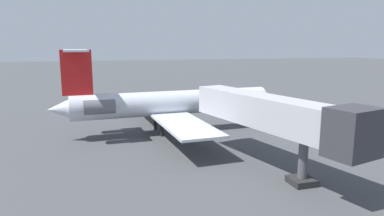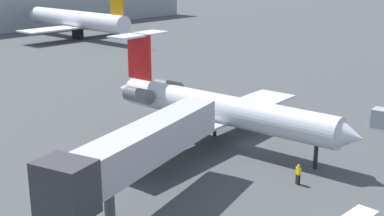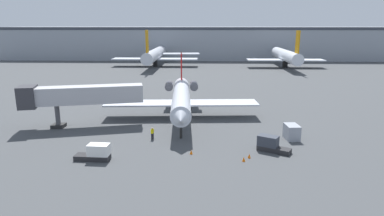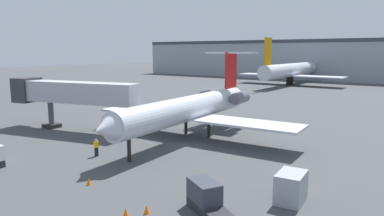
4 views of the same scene
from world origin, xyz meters
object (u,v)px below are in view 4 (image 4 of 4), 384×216
at_px(baggage_tug_trailing, 207,199).
at_px(traffic_cone_mid, 89,181).
at_px(parked_airliner_west_end, 290,71).
at_px(regional_jet, 192,107).
at_px(ground_crew_marshaller, 96,147).
at_px(jet_bridge, 67,93).
at_px(cargo_container_uld, 291,187).
at_px(traffic_cone_far, 147,209).
at_px(traffic_cone_near, 126,212).

distance_m(baggage_tug_trailing, traffic_cone_mid, 9.81).
relative_size(baggage_tug_trailing, parked_airliner_west_end, 0.11).
xyz_separation_m(regional_jet, parked_airliner_west_end, (-14.28, 69.49, 0.71)).
bearing_deg(ground_crew_marshaller, jet_bridge, 155.58).
distance_m(traffic_cone_mid, parked_airliner_west_end, 87.57).
bearing_deg(traffic_cone_mid, baggage_tug_trailing, 8.15).
height_order(regional_jet, cargo_container_uld, regional_jet).
relative_size(baggage_tug_trailing, traffic_cone_far, 7.59).
height_order(traffic_cone_near, traffic_cone_mid, same).
distance_m(regional_jet, baggage_tug_trailing, 19.39).
bearing_deg(traffic_cone_mid, traffic_cone_near, -18.39).
relative_size(baggage_tug_trailing, traffic_cone_near, 7.59).
xyz_separation_m(regional_jet, traffic_cone_near, (8.31, -18.42, -3.30)).
bearing_deg(traffic_cone_mid, parked_airliner_west_end, 100.90).
bearing_deg(ground_crew_marshaller, baggage_tug_trailing, -14.09).
distance_m(regional_jet, traffic_cone_far, 19.88).
height_order(baggage_tug_trailing, traffic_cone_near, baggage_tug_trailing).
distance_m(traffic_cone_mid, traffic_cone_far, 6.87).
height_order(jet_bridge, baggage_tug_trailing, jet_bridge).
bearing_deg(traffic_cone_near, traffic_cone_mid, 161.61).
height_order(baggage_tug_trailing, traffic_cone_mid, baggage_tug_trailing).
height_order(traffic_cone_near, traffic_cone_far, same).
relative_size(ground_crew_marshaller, parked_airliner_west_end, 0.05).
bearing_deg(parked_airliner_west_end, traffic_cone_far, -74.96).
bearing_deg(cargo_container_uld, traffic_cone_near, -132.60).
relative_size(cargo_container_uld, traffic_cone_far, 4.83).
relative_size(traffic_cone_mid, traffic_cone_far, 1.00).
bearing_deg(baggage_tug_trailing, ground_crew_marshaller, 165.91).
xyz_separation_m(regional_jet, ground_crew_marshaller, (-3.18, -11.22, -2.72)).
relative_size(regional_jet, traffic_cone_mid, 50.65).
height_order(baggage_tug_trailing, parked_airliner_west_end, parked_airliner_west_end).
xyz_separation_m(jet_bridge, traffic_cone_far, (24.59, -11.77, -4.49)).
relative_size(cargo_container_uld, traffic_cone_near, 4.83).
height_order(cargo_container_uld, traffic_cone_near, cargo_container_uld).
bearing_deg(jet_bridge, cargo_container_uld, -8.80).
xyz_separation_m(traffic_cone_mid, parked_airliner_west_end, (-16.54, 85.90, 4.01)).
bearing_deg(regional_jet, traffic_cone_near, -65.71).
distance_m(jet_bridge, traffic_cone_near, 27.43).
bearing_deg(traffic_cone_mid, traffic_cone_far, -8.19).
xyz_separation_m(cargo_container_uld, parked_airliner_west_end, (-29.93, 79.94, 3.29)).
relative_size(jet_bridge, ground_crew_marshaller, 10.63).
height_order(regional_jet, baggage_tug_trailing, regional_jet).
bearing_deg(parked_airliner_west_end, traffic_cone_mid, -79.10).
bearing_deg(traffic_cone_far, jet_bridge, 154.42).
xyz_separation_m(jet_bridge, parked_airliner_west_end, (1.24, 75.11, -0.47)).
distance_m(ground_crew_marshaller, cargo_container_uld, 18.85).
bearing_deg(ground_crew_marshaller, parked_airliner_west_end, 97.83).
xyz_separation_m(jet_bridge, baggage_tug_trailing, (27.48, -9.40, -3.93)).
distance_m(ground_crew_marshaller, traffic_cone_far, 13.72).
distance_m(ground_crew_marshaller, baggage_tug_trailing, 15.61).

